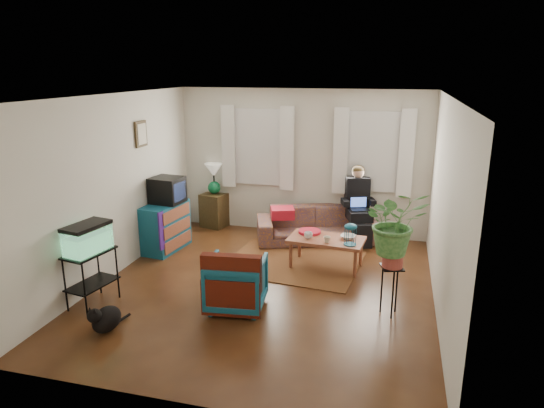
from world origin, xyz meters
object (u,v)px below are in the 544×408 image
(armchair, at_px, (236,281))
(coffee_table, at_px, (326,253))
(plant_stand, at_px, (390,291))
(dresser, at_px, (166,227))
(aquarium_stand, at_px, (92,278))
(sofa, at_px, (316,219))
(side_table, at_px, (215,210))

(armchair, height_order, coffee_table, armchair)
(armchair, height_order, plant_stand, armchair)
(dresser, xyz_separation_m, aquarium_stand, (-0.01, -2.03, -0.04))
(aquarium_stand, bearing_deg, sofa, 62.60)
(aquarium_stand, xyz_separation_m, armchair, (1.81, 0.39, 0.00))
(dresser, xyz_separation_m, coffee_table, (2.70, -0.07, -0.17))
(plant_stand, bearing_deg, sofa, 119.18)
(armchair, bearing_deg, dresser, -48.70)
(plant_stand, bearing_deg, armchair, -171.00)
(dresser, xyz_separation_m, armchair, (1.80, -1.64, -0.04))
(side_table, relative_size, armchair, 0.89)
(sofa, xyz_separation_m, side_table, (-2.01, 0.34, -0.08))
(armchair, bearing_deg, coffee_table, -126.23)
(dresser, height_order, armchair, dresser)
(side_table, distance_m, aquarium_stand, 3.43)
(sofa, relative_size, armchair, 2.81)
(aquarium_stand, bearing_deg, coffee_table, 46.13)
(armchair, xyz_separation_m, plant_stand, (1.88, 0.30, -0.04))
(aquarium_stand, xyz_separation_m, plant_stand, (3.69, 0.69, -0.04))
(sofa, distance_m, aquarium_stand, 3.87)
(coffee_table, bearing_deg, side_table, 153.79)
(armchair, xyz_separation_m, coffee_table, (0.90, 1.57, -0.13))
(sofa, distance_m, coffee_table, 1.17)
(aquarium_stand, distance_m, coffee_table, 3.35)
(side_table, relative_size, dresser, 0.73)
(coffee_table, bearing_deg, plant_stand, -47.07)
(side_table, distance_m, dresser, 1.42)
(sofa, relative_size, coffee_table, 1.81)
(plant_stand, bearing_deg, aquarium_stand, -169.36)
(side_table, height_order, plant_stand, side_table)
(armchair, bearing_deg, aquarium_stand, 5.98)
(sofa, xyz_separation_m, coffee_table, (0.35, -1.10, -0.16))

